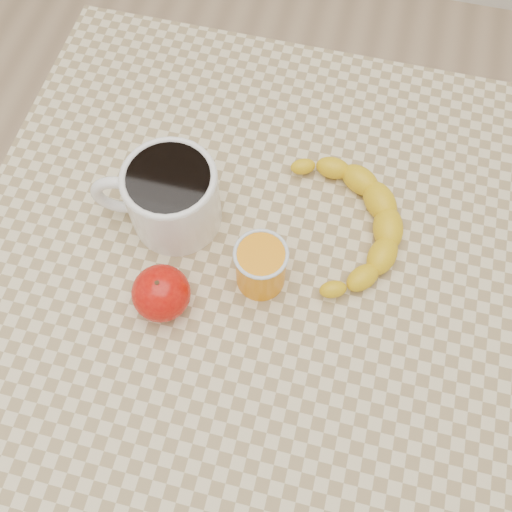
% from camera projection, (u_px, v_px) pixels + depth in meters
% --- Properties ---
extents(ground, '(3.00, 3.00, 0.00)m').
position_uv_depth(ground, '(256.00, 385.00, 1.44)').
color(ground, tan).
rests_on(ground, ground).
extents(table, '(0.80, 0.80, 0.75)m').
position_uv_depth(table, '(256.00, 286.00, 0.84)').
color(table, beige).
rests_on(table, ground).
extents(coffee_mug, '(0.18, 0.14, 0.10)m').
position_uv_depth(coffee_mug, '(170.00, 196.00, 0.74)').
color(coffee_mug, white).
rests_on(coffee_mug, table).
extents(orange_juice_glass, '(0.07, 0.07, 0.08)m').
position_uv_depth(orange_juice_glass, '(261.00, 266.00, 0.72)').
color(orange_juice_glass, orange).
rests_on(orange_juice_glass, table).
extents(apple, '(0.08, 0.08, 0.07)m').
position_uv_depth(apple, '(161.00, 293.00, 0.71)').
color(apple, '#A00605').
rests_on(apple, table).
extents(banana, '(0.29, 0.34, 0.04)m').
position_uv_depth(banana, '(347.00, 223.00, 0.77)').
color(banana, yellow).
rests_on(banana, table).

